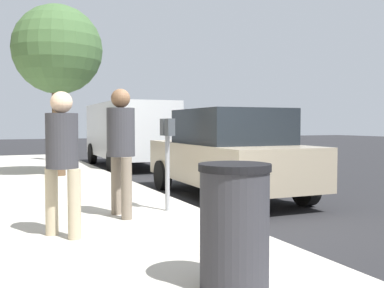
{
  "coord_description": "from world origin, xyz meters",
  "views": [
    {
      "loc": [
        -6.11,
        3.0,
        1.48
      ],
      "look_at": [
        -0.14,
        0.25,
        1.18
      ],
      "focal_mm": 41.2,
      "sensor_mm": 36.0,
      "label": 1
    }
  ],
  "objects": [
    {
      "name": "pedestrian_bystander",
      "position": [
        -0.82,
        2.23,
        1.15
      ],
      "size": [
        0.45,
        0.37,
        1.71
      ],
      "rotation": [
        0.0,
        0.0,
        -0.96
      ],
      "color": "tan",
      "rests_on": "sidewalk_slab"
    },
    {
      "name": "parked_van_far",
      "position": [
        8.54,
        -1.35,
        1.26
      ],
      "size": [
        5.27,
        2.26,
        2.18
      ],
      "color": "silver",
      "rests_on": "ground_plane"
    },
    {
      "name": "trash_bin",
      "position": [
        -3.06,
        1.22,
        0.66
      ],
      "size": [
        0.59,
        0.59,
        1.01
      ],
      "color": "#2D2D33",
      "rests_on": "sidewalk_slab"
    },
    {
      "name": "traffic_signal",
      "position": [
        10.06,
        0.59,
        2.58
      ],
      "size": [
        0.24,
        0.44,
        3.6
      ],
      "color": "black",
      "rests_on": "sidewalk_slab"
    },
    {
      "name": "parked_sedan_near",
      "position": [
        1.62,
        -1.35,
        0.89
      ],
      "size": [
        4.46,
        2.09,
        1.77
      ],
      "color": "gray",
      "rests_on": "ground_plane"
    },
    {
      "name": "ground_plane",
      "position": [
        0.0,
        0.0,
        0.0
      ],
      "size": [
        80.0,
        80.0,
        0.0
      ],
      "primitive_type": "plane",
      "color": "#232326",
      "rests_on": "ground"
    },
    {
      "name": "parking_meter",
      "position": [
        0.13,
        0.54,
        1.17
      ],
      "size": [
        0.36,
        0.12,
        1.41
      ],
      "color": "gray",
      "rests_on": "sidewalk_slab"
    },
    {
      "name": "street_tree",
      "position": [
        5.6,
        1.38,
        3.33
      ],
      "size": [
        2.26,
        2.26,
        4.35
      ],
      "color": "brown",
      "rests_on": "sidewalk_slab"
    },
    {
      "name": "pedestrian_at_meter",
      "position": [
        -0.0,
        1.3,
        1.24
      ],
      "size": [
        0.55,
        0.4,
        1.83
      ],
      "rotation": [
        0.0,
        0.0,
        -1.47
      ],
      "color": "#726656",
      "rests_on": "sidewalk_slab"
    }
  ]
}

